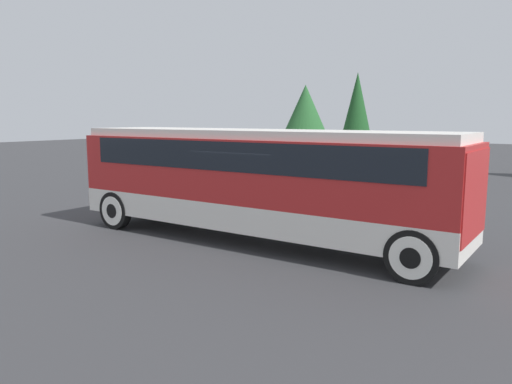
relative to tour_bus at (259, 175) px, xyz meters
The scene contains 6 objects.
ground_plane 1.84m from the tour_bus, behind, with size 120.00×120.00×0.00m, color #38383A.
tour_bus is the anchor object (origin of this frame).
parked_car_near 7.82m from the tour_bus, 129.31° to the left, with size 4.47×1.84×1.46m.
parked_car_mid 10.40m from the tour_bus, 121.47° to the left, with size 4.34×1.81×1.44m.
tree_left 28.27m from the tour_bus, 116.36° to the left, with size 3.54×3.54×5.99m.
tree_right 19.54m from the tour_bus, 105.65° to the left, with size 2.06×2.06×6.14m.
Camera 1 is at (7.50, -10.95, 3.35)m, focal length 35.00 mm.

